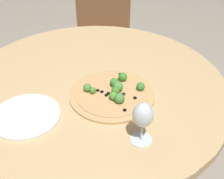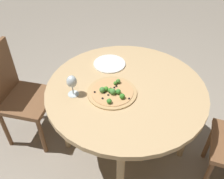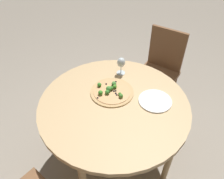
{
  "view_description": "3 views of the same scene",
  "coord_description": "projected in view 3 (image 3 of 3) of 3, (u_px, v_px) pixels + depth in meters",
  "views": [
    {
      "loc": [
        -0.86,
        -0.63,
        1.49
      ],
      "look_at": [
        -0.02,
        -0.11,
        0.76
      ],
      "focal_mm": 50.0,
      "sensor_mm": 36.0,
      "label": 1
    },
    {
      "loc": [
        0.96,
        -0.92,
        1.86
      ],
      "look_at": [
        -0.02,
        -0.11,
        0.76
      ],
      "focal_mm": 40.0,
      "sensor_mm": 36.0,
      "label": 2
    },
    {
      "loc": [
        0.4,
        1.09,
        1.88
      ],
      "look_at": [
        -0.02,
        -0.11,
        0.76
      ],
      "focal_mm": 35.0,
      "sensor_mm": 36.0,
      "label": 3
    }
  ],
  "objects": [
    {
      "name": "ground_plane",
      "position": [
        113.0,
        155.0,
        2.11
      ],
      "size": [
        12.0,
        12.0,
        0.0
      ],
      "primitive_type": "plane",
      "color": "gray"
    },
    {
      "name": "dining_table",
      "position": [
        114.0,
        108.0,
        1.67
      ],
      "size": [
        1.13,
        1.13,
        0.73
      ],
      "color": "tan",
      "rests_on": "ground_plane"
    },
    {
      "name": "chair",
      "position": [
        160.0,
        69.0,
        2.35
      ],
      "size": [
        0.56,
        0.56,
        0.9
      ],
      "rotation": [
        0.0,
        0.0,
        -4.06
      ],
      "color": "brown",
      "rests_on": "ground_plane"
    },
    {
      "name": "pizza",
      "position": [
        112.0,
        91.0,
        1.71
      ],
      "size": [
        0.34,
        0.34,
        0.06
      ],
      "color": "tan",
      "rests_on": "dining_table"
    },
    {
      "name": "wine_glass",
      "position": [
        121.0,
        63.0,
        1.83
      ],
      "size": [
        0.08,
        0.08,
        0.15
      ],
      "color": "silver",
      "rests_on": "dining_table"
    },
    {
      "name": "plate_near",
      "position": [
        155.0,
        101.0,
        1.64
      ],
      "size": [
        0.25,
        0.25,
        0.01
      ],
      "color": "white",
      "rests_on": "dining_table"
    }
  ]
}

